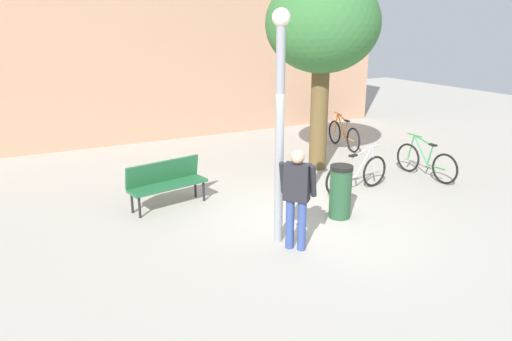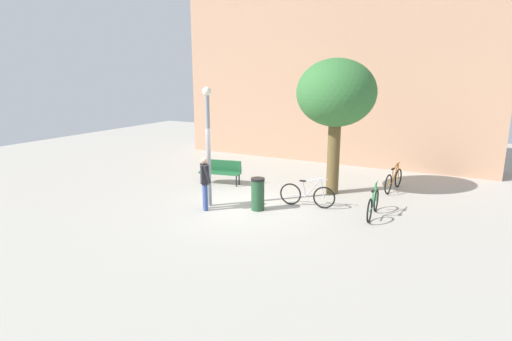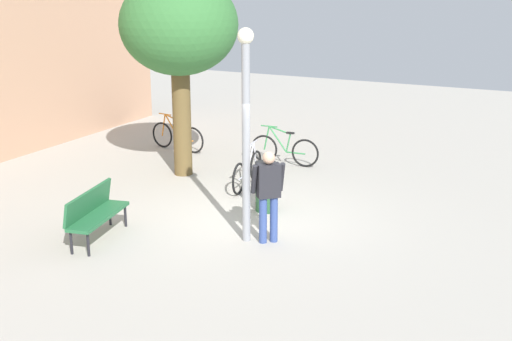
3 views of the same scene
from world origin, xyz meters
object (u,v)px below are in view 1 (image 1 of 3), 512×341
object	(u,v)px
trash_bin	(340,192)
bicycle_green	(426,162)
lamppost	(280,113)
park_bench	(166,180)
bicycle_silver	(357,174)
person_by_lamppost	(297,193)
plaza_tree	(322,26)
bicycle_orange	(343,135)

from	to	relation	value
trash_bin	bicycle_green	bearing A→B (deg)	17.89
lamppost	park_bench	distance (m)	3.18
bicycle_silver	person_by_lamppost	bearing A→B (deg)	-146.37
plaza_tree	bicycle_green	distance (m)	4.02
bicycle_orange	park_bench	bearing A→B (deg)	-160.30
plaza_tree	bicycle_green	size ratio (longest dim) A/B	2.58
person_by_lamppost	trash_bin	size ratio (longest dim) A/B	1.64
person_by_lamppost	trash_bin	world-z (taller)	person_by_lamppost
lamppost	bicycle_green	bearing A→B (deg)	16.43
plaza_tree	lamppost	bearing A→B (deg)	-132.88
bicycle_orange	bicycle_green	xyz separation A→B (m)	(-0.02, -3.19, 0.00)
park_bench	bicycle_orange	world-z (taller)	bicycle_orange
bicycle_green	bicycle_silver	distance (m)	2.06
person_by_lamppost	lamppost	bearing A→B (deg)	105.51
person_by_lamppost	trash_bin	bearing A→B (deg)	27.35
person_by_lamppost	plaza_tree	bearing A→B (deg)	51.29
person_by_lamppost	bicycle_green	distance (m)	5.12
person_by_lamppost	plaza_tree	xyz separation A→B (m)	(2.91, 3.63, 2.49)
park_bench	plaza_tree	bearing A→B (deg)	10.70
bicycle_orange	bicycle_silver	xyz separation A→B (m)	(-2.08, -3.22, 0.00)
person_by_lamppost	park_bench	distance (m)	3.14
lamppost	bicycle_green	distance (m)	5.38
bicycle_green	plaza_tree	bearing A→B (deg)	135.35
bicycle_green	trash_bin	world-z (taller)	trash_bin
bicycle_orange	person_by_lamppost	bearing A→B (deg)	-133.61
bicycle_silver	trash_bin	size ratio (longest dim) A/B	1.77
plaza_tree	trash_bin	xyz separation A→B (m)	(-1.46, -2.88, -2.94)
bicycle_orange	bicycle_green	bearing A→B (deg)	-90.31
bicycle_orange	plaza_tree	bearing A→B (deg)	-143.54
person_by_lamppost	bicycle_green	bearing A→B (deg)	20.91
lamppost	bicycle_green	world-z (taller)	lamppost
lamppost	plaza_tree	bearing A→B (deg)	47.12
plaza_tree	bicycle_orange	size ratio (longest dim) A/B	2.59
park_bench	bicycle_silver	bearing A→B (deg)	-14.91
bicycle_orange	trash_bin	size ratio (longest dim) A/B	1.76
lamppost	person_by_lamppost	xyz separation A→B (m)	(0.11, -0.38, -1.23)
park_bench	plaza_tree	size ratio (longest dim) A/B	0.36
bicycle_orange	bicycle_silver	size ratio (longest dim) A/B	1.00
person_by_lamppost	plaza_tree	world-z (taller)	plaza_tree
lamppost	trash_bin	size ratio (longest dim) A/B	3.69
bicycle_orange	trash_bin	world-z (taller)	trash_bin
plaza_tree	bicycle_silver	xyz separation A→B (m)	(-0.22, -1.85, -3.07)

